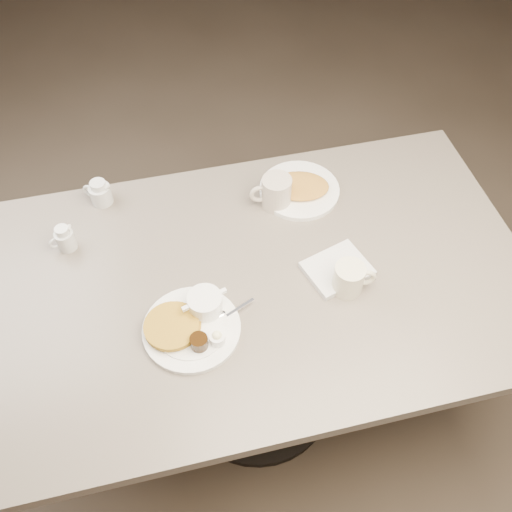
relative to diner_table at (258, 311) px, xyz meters
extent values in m
cube|color=#4C3F33|center=(0.00, 0.00, -0.59)|extent=(7.00, 8.00, 0.02)
cube|color=slate|center=(0.00, 0.00, 0.15)|extent=(1.50, 0.90, 0.04)
cylinder|color=black|center=(0.00, 0.00, -0.21)|extent=(0.14, 0.14, 0.69)
cylinder|color=black|center=(0.00, 0.00, -0.57)|extent=(0.56, 0.56, 0.03)
cylinder|color=white|center=(-0.20, -0.12, 0.18)|extent=(0.31, 0.31, 0.01)
cylinder|color=white|center=(-0.20, -0.12, 0.19)|extent=(0.23, 0.23, 0.00)
cylinder|color=#B78820|center=(-0.24, -0.11, 0.19)|extent=(0.18, 0.18, 0.01)
cylinder|color=#B78820|center=(-0.25, -0.12, 0.20)|extent=(0.17, 0.17, 0.01)
cylinder|color=white|center=(-0.16, -0.08, 0.21)|extent=(0.11, 0.11, 0.05)
cube|color=white|center=(-0.21, -0.09, 0.23)|extent=(0.02, 0.02, 0.01)
cube|color=white|center=(-0.11, -0.06, 0.23)|extent=(0.02, 0.02, 0.01)
ellipsoid|color=white|center=(-0.17, -0.08, 0.22)|extent=(0.05, 0.05, 0.03)
ellipsoid|color=white|center=(-0.14, -0.08, 0.22)|extent=(0.04, 0.04, 0.02)
cylinder|color=black|center=(-0.19, -0.18, 0.20)|extent=(0.05, 0.05, 0.04)
cylinder|color=white|center=(-0.14, -0.18, 0.20)|extent=(0.05, 0.05, 0.03)
ellipsoid|color=#FFFCBC|center=(-0.14, -0.18, 0.21)|extent=(0.03, 0.03, 0.02)
cube|color=white|center=(-0.07, -0.10, 0.19)|extent=(0.09, 0.05, 0.00)
ellipsoid|color=white|center=(-0.12, -0.10, 0.19)|extent=(0.03, 0.03, 0.01)
cylinder|color=#EFE9C8|center=(0.22, -0.09, 0.21)|extent=(0.09, 0.09, 0.09)
cylinder|color=#29251D|center=(0.22, -0.09, 0.25)|extent=(0.07, 0.07, 0.01)
torus|color=#EFE9C8|center=(0.27, -0.10, 0.21)|extent=(0.06, 0.02, 0.06)
cube|color=silver|center=(0.22, -0.03, 0.18)|extent=(0.20, 0.18, 0.02)
cylinder|color=beige|center=(0.12, 0.25, 0.22)|extent=(0.09, 0.09, 0.10)
torus|color=beige|center=(0.07, 0.26, 0.22)|extent=(0.07, 0.02, 0.06)
cylinder|color=silver|center=(-0.50, 0.23, 0.20)|extent=(0.05, 0.05, 0.06)
cylinder|color=silver|center=(-0.50, 0.23, 0.24)|extent=(0.04, 0.04, 0.02)
cone|color=silver|center=(-0.48, 0.23, 0.24)|extent=(0.02, 0.02, 0.02)
torus|color=silver|center=(-0.52, 0.22, 0.20)|extent=(0.04, 0.02, 0.04)
cylinder|color=silver|center=(-0.39, 0.38, 0.20)|extent=(0.06, 0.06, 0.06)
cylinder|color=silver|center=(-0.39, 0.38, 0.24)|extent=(0.05, 0.05, 0.02)
cone|color=silver|center=(-0.37, 0.37, 0.24)|extent=(0.03, 0.03, 0.02)
torus|color=silver|center=(-0.42, 0.40, 0.20)|extent=(0.04, 0.03, 0.05)
cylinder|color=white|center=(0.20, 0.28, 0.18)|extent=(0.30, 0.30, 0.01)
ellipsoid|color=gold|center=(0.20, 0.28, 0.19)|extent=(0.20, 0.17, 0.02)
camera|label=1|loc=(-0.21, -0.85, 1.41)|focal=39.17mm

